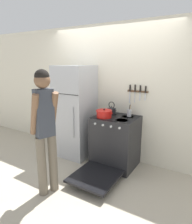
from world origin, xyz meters
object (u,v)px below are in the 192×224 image
Objects in this scene: utensil_jar at (129,113)px; person at (45,126)px; stove_range at (114,142)px; tea_kettle at (112,110)px; dutch_oven_pot at (104,114)px; refrigerator at (75,112)px.

utensil_jar is 1.52m from person.
stove_range is 0.58m from tea_kettle.
stove_range is at bearing 28.49° from dutch_oven_pot.
stove_range is 5.45× the size of utensil_jar.
tea_kettle reaches higher than dutch_oven_pot.
refrigerator is 7.62× the size of tea_kettle.
person is at bearing -111.73° from stove_range.
refrigerator is 5.67× the size of dutch_oven_pot.
tea_kettle reaches higher than stove_range.
person is (0.42, -1.23, 0.11)m from refrigerator.
person reaches higher than dutch_oven_pot.
tea_kettle is (0.74, 0.13, 0.09)m from refrigerator.
refrigerator is 0.74m from dutch_oven_pot.
utensil_jar reaches higher than tea_kettle.
person is at bearing -103.21° from tea_kettle.
utensil_jar reaches higher than dutch_oven_pot.
person reaches higher than utensil_jar.
stove_range is 0.56m from dutch_oven_pot.
utensil_jar is (0.19, 0.17, 0.53)m from stove_range.
utensil_jar reaches higher than stove_range.
refrigerator is 0.75m from tea_kettle.
dutch_oven_pot is at bearing -92.87° from tea_kettle.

